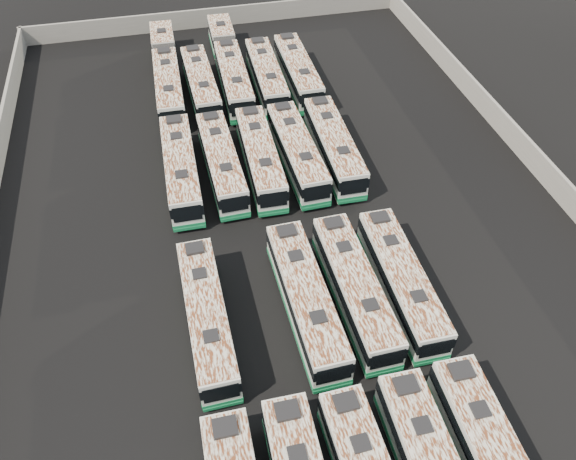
% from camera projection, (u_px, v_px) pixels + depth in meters
% --- Properties ---
extents(ground, '(140.00, 140.00, 0.00)m').
position_uv_depth(ground, '(286.00, 229.00, 43.35)').
color(ground, black).
rests_on(ground, ground).
extents(perimeter_wall, '(45.20, 73.20, 2.20)m').
position_uv_depth(perimeter_wall, '(286.00, 219.00, 42.57)').
color(perimeter_wall, gray).
rests_on(perimeter_wall, ground).
extents(bus_midfront_far_left, '(2.55, 11.39, 3.20)m').
position_uv_depth(bus_midfront_far_left, '(207.00, 317.00, 35.46)').
color(bus_midfront_far_left, silver).
rests_on(bus_midfront_far_left, ground).
extents(bus_midfront_center, '(2.76, 11.88, 3.33)m').
position_uv_depth(bus_midfront_center, '(306.00, 299.00, 36.37)').
color(bus_midfront_center, silver).
rests_on(bus_midfront_center, ground).
extents(bus_midfront_right, '(2.66, 11.66, 3.27)m').
position_uv_depth(bus_midfront_right, '(355.00, 288.00, 37.04)').
color(bus_midfront_right, silver).
rests_on(bus_midfront_right, ground).
extents(bus_midfront_far_right, '(2.52, 11.43, 3.21)m').
position_uv_depth(bus_midfront_far_right, '(401.00, 281.00, 37.55)').
color(bus_midfront_far_right, silver).
rests_on(bus_midfront_far_right, ground).
extents(bus_midback_far_left, '(2.69, 11.91, 3.35)m').
position_uv_depth(bus_midback_far_left, '(181.00, 168.00, 45.94)').
color(bus_midback_far_left, silver).
rests_on(bus_midback_far_left, ground).
extents(bus_midback_left, '(2.73, 11.56, 3.24)m').
position_uv_depth(bus_midback_left, '(222.00, 162.00, 46.61)').
color(bus_midback_left, silver).
rests_on(bus_midback_left, ground).
extents(bus_midback_center, '(2.74, 11.71, 3.29)m').
position_uv_depth(bus_midback_center, '(260.00, 157.00, 47.05)').
color(bus_midback_center, silver).
rests_on(bus_midback_center, ground).
extents(bus_midback_right, '(2.75, 11.75, 3.30)m').
position_uv_depth(bus_midback_right, '(297.00, 152.00, 47.56)').
color(bus_midback_right, silver).
rests_on(bus_midback_right, ground).
extents(bus_midback_far_right, '(2.71, 11.81, 3.31)m').
position_uv_depth(bus_midback_far_right, '(334.00, 146.00, 48.14)').
color(bus_midback_far_right, silver).
rests_on(bus_midback_far_right, ground).
extents(bus_back_far_left, '(2.87, 18.16, 3.28)m').
position_uv_depth(bus_back_far_left, '(167.00, 72.00, 57.10)').
color(bus_back_far_left, silver).
rests_on(bus_back_far_left, ground).
extents(bus_back_left, '(2.72, 11.54, 3.23)m').
position_uv_depth(bus_back_left, '(201.00, 84.00, 55.44)').
color(bus_back_left, silver).
rests_on(bus_back_left, ground).
extents(bus_back_center, '(2.95, 18.39, 3.32)m').
position_uv_depth(bus_back_center, '(230.00, 64.00, 58.17)').
color(bus_back_center, silver).
rests_on(bus_back_center, ground).
extents(bus_back_right, '(2.74, 11.69, 3.28)m').
position_uv_depth(bus_back_right, '(267.00, 76.00, 56.52)').
color(bus_back_right, silver).
rests_on(bus_back_right, ground).
extents(bus_back_far_right, '(2.61, 11.83, 3.33)m').
position_uv_depth(bus_back_far_right, '(298.00, 72.00, 57.07)').
color(bus_back_far_right, silver).
rests_on(bus_back_far_right, ground).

